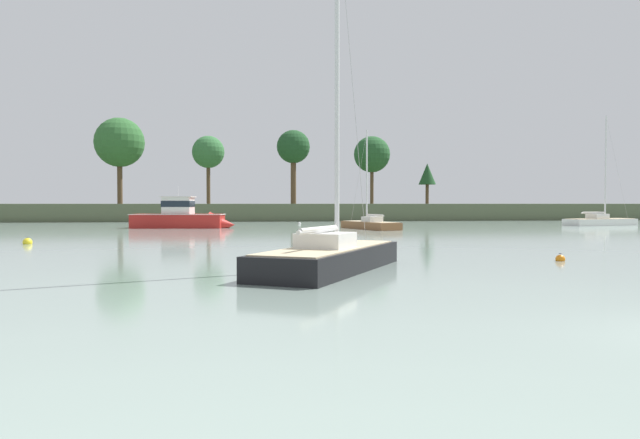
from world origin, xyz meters
TOP-DOWN VIEW (x-y plane):
  - far_shore_bank at (0.00, 93.22)m, footprint 203.77×58.19m
  - sailboat_wood at (2.68, 41.75)m, footprint 4.13×7.40m
  - cruiser_red at (-13.33, 46.27)m, footprint 9.59×3.91m
  - sailboat_white at (27.79, 47.56)m, footprint 8.29×4.27m
  - sailboat_black at (-5.40, 10.60)m, footprint 6.02×8.13m
  - mooring_buoy_white at (-2.30, 54.07)m, footprint 0.33×0.33m
  - mooring_buoy_yellow at (-19.87, 25.42)m, footprint 0.50×0.50m
  - mooring_buoy_orange at (3.88, 12.80)m, footprint 0.36×0.36m
  - shore_tree_left_mid at (23.63, 91.76)m, footprint 3.00×3.00m
  - shore_tree_far_right at (-0.51, 82.96)m, footprint 5.12×5.12m
  - shore_tree_inland_a at (-13.63, 86.19)m, footprint 5.05×5.05m
  - shore_tree_center_left at (-26.52, 83.46)m, footprint 7.35×7.35m
  - shore_tree_left at (13.97, 92.60)m, footprint 6.28×6.28m

SIDE VIEW (x-z plane):
  - mooring_buoy_white at x=-2.30m, z-range -0.13..0.25m
  - mooring_buoy_orange at x=3.88m, z-range -0.14..0.27m
  - mooring_buoy_yellow at x=-19.87m, z-range -0.19..0.36m
  - sailboat_wood at x=2.68m, z-range -4.33..4.72m
  - sailboat_white at x=27.79m, z-range -5.55..6.02m
  - sailboat_black at x=-5.40m, z-range -6.16..6.66m
  - cruiser_red at x=-13.33m, z-range -1.74..2.97m
  - far_shore_bank at x=0.00m, z-range 0.00..2.17m
  - shore_tree_left_mid at x=23.63m, z-range 3.73..10.76m
  - shore_tree_inland_a at x=-13.63m, z-range 4.88..15.53m
  - shore_tree_left at x=13.97m, z-range 4.83..16.54m
  - shore_tree_far_right at x=-0.51m, z-range 5.10..16.47m
  - shore_tree_center_left at x=-26.52m, z-range 4.86..17.71m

